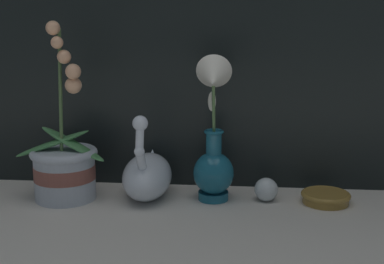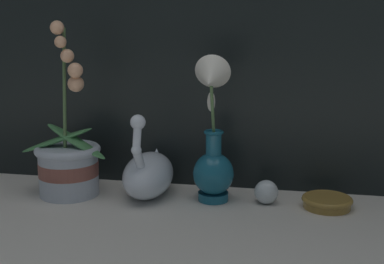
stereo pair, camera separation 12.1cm
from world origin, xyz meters
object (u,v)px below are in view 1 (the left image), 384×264
object	(u,v)px
amber_dish	(326,197)
blue_vase	(213,148)
glass_sphere	(266,189)
swan_figurine	(147,174)
orchid_potted_plant	(65,165)

from	to	relation	value
amber_dish	blue_vase	bearing A→B (deg)	-177.11
glass_sphere	swan_figurine	bearing A→B (deg)	-179.82
swan_figurine	glass_sphere	distance (m)	0.28
orchid_potted_plant	blue_vase	world-z (taller)	orchid_potted_plant
blue_vase	amber_dish	size ratio (longest dim) A/B	3.02
orchid_potted_plant	swan_figurine	size ratio (longest dim) A/B	1.94
blue_vase	glass_sphere	bearing A→B (deg)	7.34
swan_figurine	blue_vase	xyz separation A→B (m)	(0.15, -0.01, 0.07)
blue_vase	amber_dish	xyz separation A→B (m)	(0.26, 0.01, -0.11)
blue_vase	amber_dish	distance (m)	0.28
swan_figurine	blue_vase	world-z (taller)	blue_vase
swan_figurine	amber_dish	size ratio (longest dim) A/B	1.88
swan_figurine	blue_vase	bearing A→B (deg)	-5.47
orchid_potted_plant	glass_sphere	world-z (taller)	orchid_potted_plant
orchid_potted_plant	amber_dish	size ratio (longest dim) A/B	3.65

